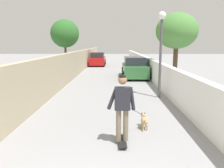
{
  "coord_description": "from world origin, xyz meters",
  "views": [
    {
      "loc": [
        -2.43,
        -0.2,
        2.5
      ],
      "look_at": [
        5.84,
        -0.12,
        1.0
      ],
      "focal_mm": 35.45,
      "sensor_mm": 36.0,
      "label": 1
    }
  ],
  "objects_px": {
    "person_skateboarder": "(122,103)",
    "skateboard": "(122,141)",
    "tree_left_near": "(65,34)",
    "car_near": "(134,68)",
    "dog": "(144,120)",
    "tree_right_mid": "(177,31)",
    "car_far": "(98,59)",
    "lamp_post": "(161,39)"
  },
  "relations": [
    {
      "from": "lamp_post",
      "to": "skateboard",
      "type": "xyz_separation_m",
      "value": [
        -4.97,
        1.93,
        -2.66
      ]
    },
    {
      "from": "dog",
      "to": "lamp_post",
      "type": "bearing_deg",
      "value": -17.29
    },
    {
      "from": "tree_right_mid",
      "to": "car_far",
      "type": "relative_size",
      "value": 1.1
    },
    {
      "from": "person_skateboarder",
      "to": "car_far",
      "type": "xyz_separation_m",
      "value": [
        20.77,
        2.14,
        -0.36
      ]
    },
    {
      "from": "car_far",
      "to": "car_near",
      "type": "bearing_deg",
      "value": -159.62
    },
    {
      "from": "skateboard",
      "to": "car_near",
      "type": "xyz_separation_m",
      "value": [
        11.43,
        -1.33,
        0.65
      ]
    },
    {
      "from": "dog",
      "to": "skateboard",
      "type": "bearing_deg",
      "value": 145.61
    },
    {
      "from": "lamp_post",
      "to": "person_skateboarder",
      "type": "bearing_deg",
      "value": 158.81
    },
    {
      "from": "lamp_post",
      "to": "dog",
      "type": "distance_m",
      "value": 4.81
    },
    {
      "from": "lamp_post",
      "to": "dog",
      "type": "height_order",
      "value": "lamp_post"
    },
    {
      "from": "lamp_post",
      "to": "dog",
      "type": "xyz_separation_m",
      "value": [
        -3.95,
        1.23,
        -2.45
      ]
    },
    {
      "from": "lamp_post",
      "to": "car_far",
      "type": "height_order",
      "value": "lamp_post"
    },
    {
      "from": "tree_right_mid",
      "to": "car_far",
      "type": "bearing_deg",
      "value": 30.23
    },
    {
      "from": "skateboard",
      "to": "car_near",
      "type": "relative_size",
      "value": 0.19
    },
    {
      "from": "tree_right_mid",
      "to": "person_skateboarder",
      "type": "relative_size",
      "value": 2.71
    },
    {
      "from": "tree_right_mid",
      "to": "car_near",
      "type": "xyz_separation_m",
      "value": [
        1.28,
        2.72,
        -2.64
      ]
    },
    {
      "from": "skateboard",
      "to": "car_far",
      "type": "xyz_separation_m",
      "value": [
        20.77,
        2.14,
        0.65
      ]
    },
    {
      "from": "tree_right_mid",
      "to": "lamp_post",
      "type": "relative_size",
      "value": 1.17
    },
    {
      "from": "tree_right_mid",
      "to": "skateboard",
      "type": "distance_m",
      "value": 11.42
    },
    {
      "from": "lamp_post",
      "to": "car_near",
      "type": "bearing_deg",
      "value": 5.3
    },
    {
      "from": "tree_left_near",
      "to": "skateboard",
      "type": "height_order",
      "value": "tree_left_near"
    },
    {
      "from": "lamp_post",
      "to": "dog",
      "type": "relative_size",
      "value": 3.0
    },
    {
      "from": "person_skateboarder",
      "to": "skateboard",
      "type": "bearing_deg",
      "value": -7.13
    },
    {
      "from": "lamp_post",
      "to": "car_near",
      "type": "height_order",
      "value": "lamp_post"
    },
    {
      "from": "dog",
      "to": "car_near",
      "type": "relative_size",
      "value": 0.31
    },
    {
      "from": "skateboard",
      "to": "car_far",
      "type": "distance_m",
      "value": 20.89
    },
    {
      "from": "tree_left_near",
      "to": "lamp_post",
      "type": "relative_size",
      "value": 1.22
    },
    {
      "from": "skateboard",
      "to": "dog",
      "type": "xyz_separation_m",
      "value": [
        1.02,
        -0.7,
        0.21
      ]
    },
    {
      "from": "tree_right_mid",
      "to": "tree_left_near",
      "type": "bearing_deg",
      "value": 56.13
    },
    {
      "from": "tree_left_near",
      "to": "car_far",
      "type": "xyz_separation_m",
      "value": [
        4.61,
        -2.75,
        -2.75
      ]
    },
    {
      "from": "car_near",
      "to": "dog",
      "type": "bearing_deg",
      "value": 176.54
    },
    {
      "from": "tree_right_mid",
      "to": "person_skateboarder",
      "type": "bearing_deg",
      "value": 158.29
    },
    {
      "from": "tree_left_near",
      "to": "person_skateboarder",
      "type": "distance_m",
      "value": 17.05
    },
    {
      "from": "car_near",
      "to": "car_far",
      "type": "relative_size",
      "value": 1.02
    },
    {
      "from": "car_far",
      "to": "lamp_post",
      "type": "bearing_deg",
      "value": -165.56
    },
    {
      "from": "tree_right_mid",
      "to": "person_skateboarder",
      "type": "height_order",
      "value": "tree_right_mid"
    },
    {
      "from": "car_far",
      "to": "skateboard",
      "type": "bearing_deg",
      "value": -174.12
    },
    {
      "from": "skateboard",
      "to": "car_far",
      "type": "relative_size",
      "value": 0.19
    },
    {
      "from": "person_skateboarder",
      "to": "tree_left_near",
      "type": "bearing_deg",
      "value": 16.85
    },
    {
      "from": "person_skateboarder",
      "to": "car_near",
      "type": "bearing_deg",
      "value": -6.62
    },
    {
      "from": "person_skateboarder",
      "to": "tree_right_mid",
      "type": "bearing_deg",
      "value": -21.71
    },
    {
      "from": "car_far",
      "to": "person_skateboarder",
      "type": "bearing_deg",
      "value": -174.12
    }
  ]
}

